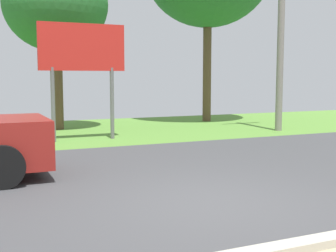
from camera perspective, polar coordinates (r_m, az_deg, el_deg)
The scene contains 4 objects.
ground_plane at distance 9.56m, azimuth -3.11°, elevation -5.62°, with size 40.00×22.00×0.20m.
utility_pole at distance 16.62m, azimuth 14.22°, elevation 13.77°, with size 1.80×0.24×7.92m.
roadside_billboard at distance 13.77m, azimuth -10.83°, elevation 8.78°, with size 2.60×0.12×3.50m.
tree_left_far at distance 17.04m, azimuth -14.09°, elevation 14.74°, with size 3.72×3.72×6.20m.
Camera 1 is at (-3.32, -5.79, 1.92)m, focal length 47.95 mm.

